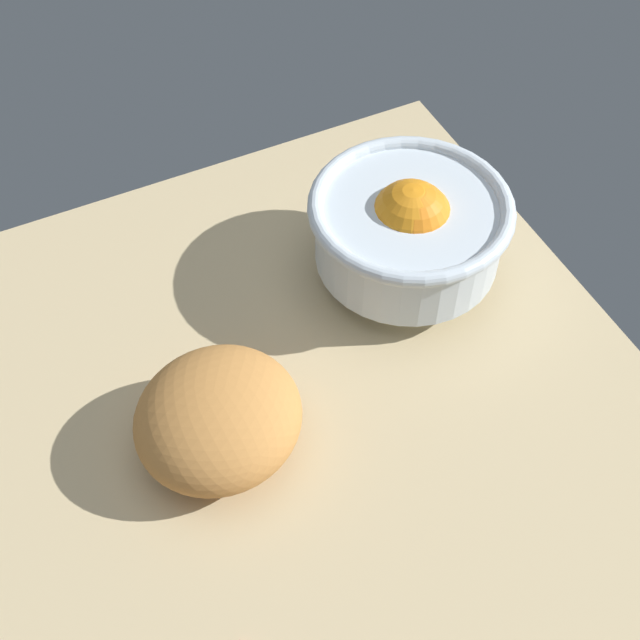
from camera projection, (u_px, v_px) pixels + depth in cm
name	position (u px, v px, depth cm)	size (l,w,h in cm)	color
ground_plane	(314.00, 457.00, 81.21)	(79.73, 67.82, 3.00)	tan
fruit_bowl	(409.00, 227.00, 87.92)	(20.49, 20.49, 11.98)	silver
bread_loaf	(218.00, 418.00, 77.06)	(15.28, 14.49, 8.50)	#C0803F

